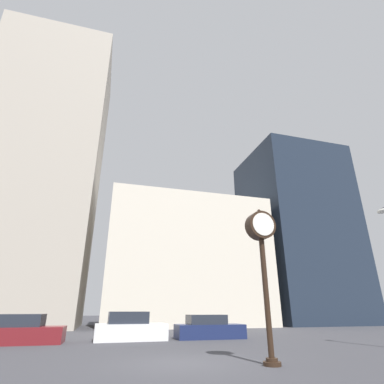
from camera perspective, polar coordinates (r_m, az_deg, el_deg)
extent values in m
plane|color=#38383D|center=(11.19, -1.34, -29.79)|extent=(200.00, 200.00, 0.00)
cube|color=#ADA393|center=(38.67, -26.37, 3.73)|extent=(11.96, 12.00, 33.33)
cube|color=beige|center=(36.17, -1.77, -13.34)|extent=(17.56, 12.00, 13.58)
cube|color=#1E2838|center=(43.70, 19.21, -7.50)|extent=(12.11, 12.00, 22.72)
cylinder|color=black|center=(10.91, 15.02, -29.05)|extent=(0.55, 0.55, 0.12)
cylinder|color=black|center=(10.90, 14.96, -28.48)|extent=(0.37, 0.37, 0.10)
cylinder|color=black|center=(10.81, 13.95, -18.45)|extent=(0.18, 0.18, 3.72)
cylinder|color=black|center=(11.17, 12.86, -6.29)|extent=(1.01, 0.46, 1.01)
cylinder|color=white|center=(10.97, 13.44, -5.97)|extent=(0.83, 0.02, 0.83)
cylinder|color=white|center=(11.37, 12.30, -6.61)|extent=(0.83, 0.02, 0.83)
sphere|color=black|center=(11.33, 12.63, -3.54)|extent=(0.12, 0.12, 0.12)
cube|color=maroon|center=(18.97, -29.70, -22.64)|extent=(4.07, 1.90, 0.81)
cube|color=#232833|center=(18.98, -29.91, -20.43)|extent=(2.25, 1.65, 0.61)
cube|color=silver|center=(19.09, -11.59, -24.68)|extent=(4.03, 1.87, 0.89)
cube|color=#232833|center=(19.03, -12.05, -22.34)|extent=(2.23, 1.61, 0.64)
cube|color=#19234C|center=(20.08, 3.38, -24.99)|extent=(4.16, 1.81, 0.80)
cube|color=#232833|center=(19.99, 2.72, -23.08)|extent=(2.30, 1.57, 0.55)
ellipsoid|color=silver|center=(18.10, 32.55, -3.07)|extent=(0.36, 0.60, 0.24)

